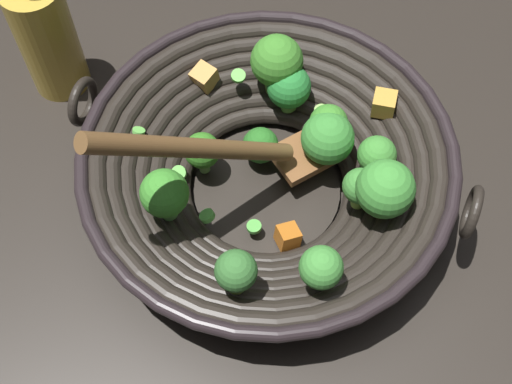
% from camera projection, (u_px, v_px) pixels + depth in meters
% --- Properties ---
extents(ground_plane, '(4.00, 4.00, 0.00)m').
position_uv_depth(ground_plane, '(267.00, 193.00, 0.75)').
color(ground_plane, '#28231E').
extents(wok, '(0.40, 0.39, 0.23)m').
position_uv_depth(wok, '(270.00, 166.00, 0.70)').
color(wok, black).
rests_on(wok, ground).
extents(cooking_oil_bottle, '(0.07, 0.07, 0.20)m').
position_uv_depth(cooking_oil_bottle, '(46.00, 34.00, 0.75)').
color(cooking_oil_bottle, gold).
rests_on(cooking_oil_bottle, ground).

